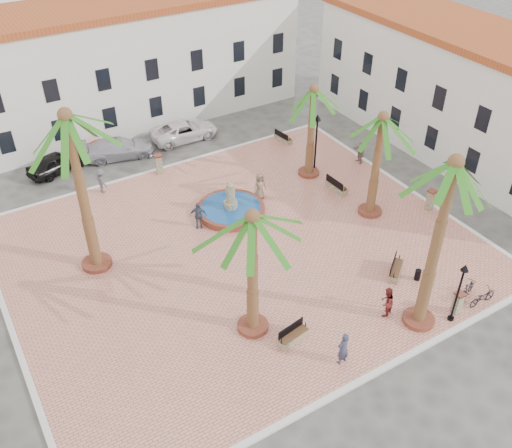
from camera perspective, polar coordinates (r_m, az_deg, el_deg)
The scene contains 36 objects.
ground at distance 33.62m, azimuth -1.46°, elevation -2.72°, with size 120.00×120.00×0.00m, color #56544F.
plaza at distance 33.57m, azimuth -1.46°, elevation -2.62°, with size 26.00×22.00×0.15m, color #DD8570.
kerb_n at distance 41.80m, azimuth -9.06°, elevation 5.59°, with size 26.30×0.30×0.16m, color silver.
kerb_s at distance 27.35m, azimuth 10.56°, elevation -15.11°, with size 26.30×0.30×0.16m, color silver.
kerb_e at distance 40.34m, azimuth 14.77°, elevation 3.52°, with size 0.30×22.30×0.16m, color silver.
kerb_w at distance 31.05m, azimuth -23.07°, elevation -10.27°, with size 0.30×22.30×0.16m, color silver.
building_north at distance 47.52m, azimuth -14.15°, elevation 15.14°, with size 30.40×7.40×9.50m.
building_east at distance 44.31m, azimuth 20.55°, elevation 12.00°, with size 7.40×26.40×9.00m.
fountain at distance 36.36m, azimuth -2.54°, elevation 1.57°, with size 4.34×4.34×2.24m.
palm_nw at distance 29.18m, azimuth -18.21°, elevation 8.61°, with size 5.46×5.46×9.65m.
palm_sw at distance 24.91m, azimuth -0.36°, elevation -0.78°, with size 5.10×5.10×7.19m.
palm_s at distance 25.33m, azimuth 18.96°, elevation 4.04°, with size 5.24×5.24×9.63m.
palm_e at distance 34.24m, azimuth 12.44°, elevation 9.24°, with size 4.91×4.91×7.02m.
palm_ne at distance 38.03m, azimuth 5.74°, elevation 12.21°, with size 4.81×4.81×6.67m.
bench_s at distance 28.25m, azimuth 3.74°, elevation -11.15°, with size 1.78×0.81×0.90m.
bench_se at distance 32.62m, azimuth 13.78°, elevation -4.49°, with size 1.74×1.49×0.93m.
bench_e at distance 38.88m, azimuth 8.03°, elevation 3.71°, with size 0.62×1.82×0.95m.
bench_ne at distance 44.55m, azimuth 2.71°, elevation 8.54°, with size 0.71×1.66×0.85m.
lamppost_s at distance 29.33m, azimuth 19.79°, elevation -5.59°, with size 0.40×0.40×3.64m.
lamppost_e at distance 39.65m, azimuth 6.08°, elevation 9.02°, with size 0.47×0.47×4.33m.
bollard_se at distance 30.94m, azimuth 19.53°, elevation -7.43°, with size 0.50×0.50×1.33m.
bollard_n at distance 40.70m, azimuth -9.69°, elevation 5.96°, with size 0.61×0.61×1.47m.
bollard_e at distance 38.05m, azimuth 17.06°, elevation 2.36°, with size 0.60×0.60×1.43m.
litter_bin at distance 32.53m, azimuth 15.87°, elevation -4.90°, with size 0.33×0.33×0.65m, color black.
cyclist_a at distance 27.11m, azimuth 8.71°, elevation -12.19°, with size 0.67×0.44×1.85m, color #31354C.
bicycle_a at distance 32.07m, azimuth 21.70°, elevation -6.80°, with size 0.60×1.72×0.90m, color black.
cyclist_b at distance 29.71m, azimuth 12.93°, elevation -7.60°, with size 0.84×0.66×1.74m, color maroon.
bicycle_b at distance 32.18m, azimuth 20.39°, elevation -6.16°, with size 0.46×1.61×0.97m, color black.
pedestrian_fountain_a at distance 37.34m, azimuth 0.37°, elevation 3.81°, with size 0.91×0.59×1.86m, color #7F694F.
pedestrian_fountain_b at distance 34.88m, azimuth -5.81°, elevation 0.87°, with size 1.04×0.43×1.77m, color #38495D.
pedestrian_north at distance 39.38m, azimuth -15.20°, elevation 4.20°, with size 1.13×0.65×1.74m, color #4D4D52.
pedestrian_east at distance 42.12m, azimuth 10.38°, elevation 7.06°, with size 1.49×0.47×1.60m, color #7D6C60.
car_black at distance 43.02m, azimuth -19.27°, elevation 5.85°, with size 1.75×4.35×1.48m, color black.
car_red at distance 43.83m, azimuth -14.39°, elevation 7.22°, with size 1.33×3.80×1.25m, color red.
car_silver at distance 43.59m, azimuth -13.54°, elevation 7.37°, with size 2.08×5.12×1.49m, color #B9B7C1.
car_white at distance 45.28m, azimuth -7.18°, elevation 9.26°, with size 2.42×5.24×1.46m, color white.
Camera 1 is at (-12.75, -22.71, 21.26)m, focal length 40.00 mm.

